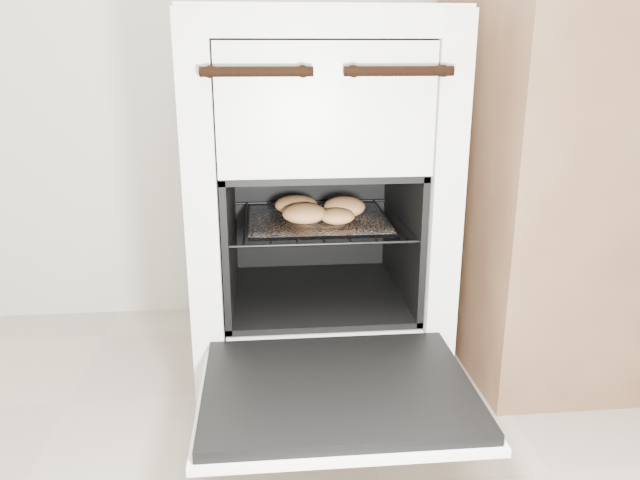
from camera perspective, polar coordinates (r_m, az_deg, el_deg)
The scene contains 5 objects.
stove at distance 1.52m, azimuth -0.48°, elevation 3.18°, with size 0.56×0.62×0.86m.
oven_door at distance 1.17m, azimuth 1.59°, elevation -13.64°, with size 0.50×0.39×0.04m.
oven_rack at distance 1.46m, azimuth -0.27°, elevation 1.80°, with size 0.41×0.39×0.01m.
foil_sheet at distance 1.44m, azimuth -0.21°, elevation 1.82°, with size 0.32×0.28×0.01m, color white.
baked_rolls at distance 1.44m, azimuth -0.19°, elevation 2.84°, with size 0.24×0.21×0.05m.
Camera 1 is at (-0.21, -0.28, 0.78)m, focal length 35.00 mm.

